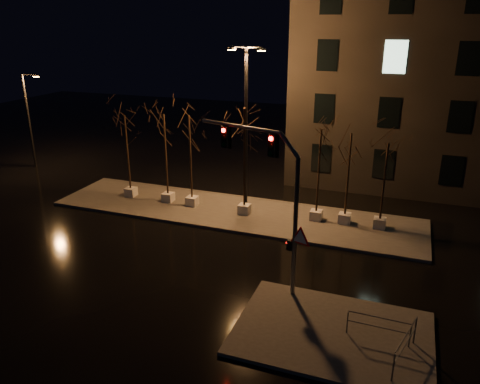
% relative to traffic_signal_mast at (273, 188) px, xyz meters
% --- Properties ---
extents(ground, '(90.00, 90.00, 0.00)m').
position_rel_traffic_signal_mast_xyz_m(ground, '(-4.45, 1.18, -4.57)').
color(ground, black).
rests_on(ground, ground).
extents(median, '(22.00, 5.00, 0.15)m').
position_rel_traffic_signal_mast_xyz_m(median, '(-4.45, 7.18, -4.49)').
color(median, '#45423E').
rests_on(median, ground).
extents(sidewalk_corner, '(7.00, 5.00, 0.15)m').
position_rel_traffic_signal_mast_xyz_m(sidewalk_corner, '(3.05, -2.32, -4.49)').
color(sidewalk_corner, '#45423E').
rests_on(sidewalk_corner, ground).
extents(tree_0, '(1.80, 1.80, 5.37)m').
position_rel_traffic_signal_mast_xyz_m(tree_0, '(-11.58, 7.33, -0.34)').
color(tree_0, beige).
rests_on(tree_0, median).
extents(tree_1, '(1.80, 1.80, 5.65)m').
position_rel_traffic_signal_mast_xyz_m(tree_1, '(-8.86, 7.30, -0.13)').
color(tree_1, beige).
rests_on(tree_1, median).
extents(tree_2, '(1.80, 1.80, 5.70)m').
position_rel_traffic_signal_mast_xyz_m(tree_2, '(-7.16, 7.21, -0.09)').
color(tree_2, beige).
rests_on(tree_2, median).
extents(tree_3, '(1.80, 1.80, 6.37)m').
position_rel_traffic_signal_mast_xyz_m(tree_3, '(-3.71, 7.07, 0.41)').
color(tree_3, beige).
rests_on(tree_3, median).
extents(tree_4, '(1.80, 1.80, 5.38)m').
position_rel_traffic_signal_mast_xyz_m(tree_4, '(0.42, 7.61, -0.34)').
color(tree_4, beige).
rests_on(tree_4, median).
extents(tree_5, '(1.80, 1.80, 5.24)m').
position_rel_traffic_signal_mast_xyz_m(tree_5, '(2.01, 7.72, -0.44)').
color(tree_5, beige).
rests_on(tree_5, median).
extents(tree_6, '(1.80, 1.80, 4.88)m').
position_rel_traffic_signal_mast_xyz_m(tree_6, '(3.90, 7.71, -0.71)').
color(tree_6, beige).
rests_on(tree_6, median).
extents(traffic_signal_mast, '(5.27, 1.77, 6.73)m').
position_rel_traffic_signal_mast_xyz_m(traffic_signal_mast, '(0.00, 0.00, 0.00)').
color(traffic_signal_mast, '#53565B').
rests_on(traffic_signal_mast, sidewalk_corner).
extents(streetlight_main, '(2.34, 0.68, 9.36)m').
position_rel_traffic_signal_mast_xyz_m(streetlight_main, '(-4.02, 8.18, 0.98)').
color(streetlight_main, black).
rests_on(streetlight_main, median).
extents(streetlight_far, '(1.39, 0.50, 7.15)m').
position_rel_traffic_signal_mast_xyz_m(streetlight_far, '(-22.42, 10.82, -0.63)').
color(streetlight_far, black).
rests_on(streetlight_far, ground).
extents(guard_rail_a, '(2.18, 0.11, 0.94)m').
position_rel_traffic_signal_mast_xyz_m(guard_rail_a, '(4.61, -2.25, -3.80)').
color(guard_rail_a, '#53565B').
rests_on(guard_rail_a, sidewalk_corner).
extents(guard_rail_b, '(0.66, 2.24, 1.10)m').
position_rel_traffic_signal_mast_xyz_m(guard_rail_b, '(5.52, -3.09, -3.71)').
color(guard_rail_b, '#53565B').
rests_on(guard_rail_b, sidewalk_corner).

